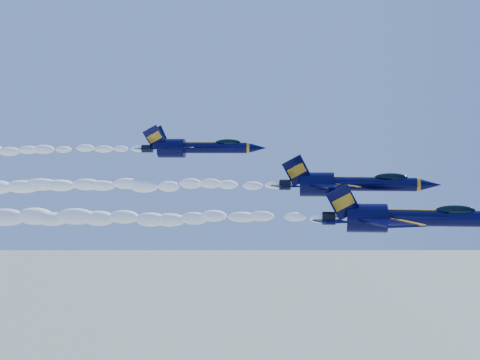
# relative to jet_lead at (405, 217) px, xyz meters

# --- Properties ---
(jet_lead) EXTENTS (18.81, 15.43, 6.99)m
(jet_lead) POSITION_rel_jet_lead_xyz_m (0.00, 0.00, 0.00)
(jet_lead) COLOR black
(smoke_trail_jet_lead) EXTENTS (54.85, 2.55, 2.29)m
(smoke_trail_jet_lead) POSITION_rel_jet_lead_xyz_m (-35.47, 0.00, -0.51)
(smoke_trail_jet_lead) COLOR white
(jet_second) EXTENTS (17.83, 14.62, 6.62)m
(jet_second) POSITION_rel_jet_lead_xyz_m (-5.16, 7.84, 2.89)
(jet_second) COLOR black
(smoke_trail_jet_second) EXTENTS (54.85, 2.41, 2.17)m
(smoke_trail_jet_second) POSITION_rel_jet_lead_xyz_m (-40.20, 7.84, 2.39)
(smoke_trail_jet_second) COLOR white
(jet_third) EXTENTS (16.03, 13.15, 5.96)m
(jet_third) POSITION_rel_jet_lead_xyz_m (-24.21, 17.31, 6.90)
(jet_third) COLOR black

